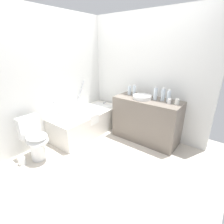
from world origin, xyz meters
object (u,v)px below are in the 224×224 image
(bathtub, at_px, (87,121))
(toilet, at_px, (35,139))
(water_bottle_4, at_px, (155,94))
(toilet_paper_roll, at_px, (22,161))
(water_bottle_2, at_px, (129,90))
(water_bottle_3, at_px, (134,90))
(drinking_glass_0, at_px, (177,102))
(water_bottle_0, at_px, (163,95))
(sink_basin, at_px, (142,97))
(drinking_glass_1, at_px, (169,101))
(sink_faucet, at_px, (147,95))
(water_bottle_1, at_px, (169,96))

(bathtub, distance_m, toilet, 1.17)
(water_bottle_4, bearing_deg, toilet_paper_roll, 146.50)
(water_bottle_2, bearing_deg, toilet_paper_roll, 160.14)
(water_bottle_3, height_order, drinking_glass_0, water_bottle_3)
(water_bottle_0, bearing_deg, water_bottle_3, 90.76)
(drinking_glass_0, bearing_deg, toilet, 135.53)
(water_bottle_0, bearing_deg, toilet, 141.60)
(water_bottle_0, relative_size, toilet_paper_roll, 1.94)
(sink_basin, distance_m, drinking_glass_0, 0.64)
(bathtub, distance_m, toilet_paper_roll, 1.43)
(drinking_glass_0, distance_m, drinking_glass_1, 0.13)
(sink_faucet, distance_m, water_bottle_1, 0.48)
(water_bottle_2, bearing_deg, water_bottle_0, -89.72)
(water_bottle_1, distance_m, drinking_glass_1, 0.12)
(toilet, xyz_separation_m, water_bottle_3, (1.77, -0.81, 0.59))
(bathtub, height_order, toilet, bathtub)
(water_bottle_1, bearing_deg, bathtub, 111.91)
(water_bottle_1, xyz_separation_m, water_bottle_2, (0.00, 0.83, -0.02))
(water_bottle_0, bearing_deg, sink_faucet, 76.76)
(water_bottle_3, distance_m, toilet_paper_roll, 2.37)
(sink_faucet, bearing_deg, water_bottle_1, -100.81)
(drinking_glass_1, relative_size, toilet_paper_roll, 0.71)
(bathtub, bearing_deg, water_bottle_4, -65.61)
(water_bottle_2, height_order, water_bottle_3, water_bottle_3)
(water_bottle_2, height_order, drinking_glass_0, water_bottle_2)
(toilet_paper_roll, bearing_deg, drinking_glass_1, -39.68)
(water_bottle_0, relative_size, water_bottle_3, 1.07)
(water_bottle_4, relative_size, drinking_glass_1, 2.83)
(bathtub, xyz_separation_m, sink_faucet, (0.70, -1.05, 0.62))
(water_bottle_3, xyz_separation_m, drinking_glass_1, (-0.08, -0.76, -0.06))
(water_bottle_3, height_order, toilet_paper_roll, water_bottle_3)
(water_bottle_0, bearing_deg, sink_basin, 109.45)
(drinking_glass_0, bearing_deg, sink_faucet, 77.57)
(water_bottle_1, bearing_deg, drinking_glass_0, -106.71)
(water_bottle_1, distance_m, drinking_glass_0, 0.19)
(toilet, bearing_deg, water_bottle_2, 70.95)
(water_bottle_2, xyz_separation_m, toilet_paper_roll, (-2.03, 0.73, -0.89))
(bathtub, bearing_deg, water_bottle_3, -52.99)
(water_bottle_4, bearing_deg, water_bottle_1, -82.62)
(water_bottle_1, bearing_deg, water_bottle_3, 90.22)
(drinking_glass_1, xyz_separation_m, toilet_paper_roll, (-1.94, 1.61, -0.84))
(toilet_paper_roll, bearing_deg, water_bottle_4, -33.50)
(sink_faucet, xyz_separation_m, water_bottle_3, (-0.09, 0.25, 0.07))
(water_bottle_4, bearing_deg, toilet, 143.69)
(toilet, distance_m, water_bottle_1, 2.41)
(toilet_paper_roll, bearing_deg, sink_basin, -29.92)
(water_bottle_1, distance_m, toilet_paper_roll, 2.71)
(sink_basin, height_order, toilet_paper_roll, sink_basin)
(water_bottle_2, relative_size, drinking_glass_0, 2.02)
(toilet, bearing_deg, sink_basin, 59.70)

